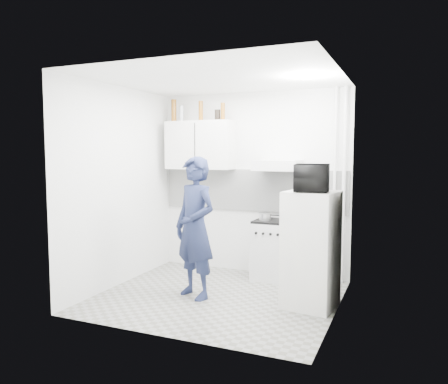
% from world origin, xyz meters
% --- Properties ---
extents(floor, '(2.80, 2.80, 0.00)m').
position_xyz_m(floor, '(0.00, 0.00, 0.00)').
color(floor, gray).
rests_on(floor, ground).
extents(ceiling, '(2.80, 2.80, 0.00)m').
position_xyz_m(ceiling, '(0.00, 0.00, 2.60)').
color(ceiling, white).
rests_on(ceiling, wall_back).
extents(wall_back, '(2.80, 0.00, 2.80)m').
position_xyz_m(wall_back, '(0.00, 1.25, 1.30)').
color(wall_back, silver).
rests_on(wall_back, floor).
extents(wall_left, '(0.00, 2.60, 2.60)m').
position_xyz_m(wall_left, '(-1.40, 0.00, 1.30)').
color(wall_left, silver).
rests_on(wall_left, floor).
extents(wall_right, '(0.00, 2.60, 2.60)m').
position_xyz_m(wall_right, '(1.40, 0.00, 1.30)').
color(wall_right, silver).
rests_on(wall_right, floor).
extents(person, '(0.73, 0.62, 1.70)m').
position_xyz_m(person, '(-0.25, -0.09, 0.85)').
color(person, '#1A2140').
rests_on(person, floor).
extents(stove, '(0.49, 0.49, 0.79)m').
position_xyz_m(stove, '(0.38, 1.00, 0.40)').
color(stove, silver).
rests_on(stove, floor).
extents(fridge, '(0.61, 0.61, 1.31)m').
position_xyz_m(fridge, '(1.10, 0.12, 0.66)').
color(fridge, white).
rests_on(fridge, floor).
extents(stove_top, '(0.47, 0.47, 0.03)m').
position_xyz_m(stove_top, '(0.38, 1.00, 0.81)').
color(stove_top, black).
rests_on(stove_top, stove).
extents(saucepan, '(0.16, 0.16, 0.09)m').
position_xyz_m(saucepan, '(0.28, 0.97, 0.87)').
color(saucepan, silver).
rests_on(saucepan, stove_top).
extents(microwave, '(0.60, 0.45, 0.30)m').
position_xyz_m(microwave, '(1.10, 0.12, 1.47)').
color(microwave, black).
rests_on(microwave, fridge).
extents(bottle_a, '(0.08, 0.08, 0.33)m').
position_xyz_m(bottle_a, '(-1.19, 1.07, 2.37)').
color(bottle_a, brown).
rests_on(bottle_a, upper_cabinet).
extents(bottle_b, '(0.06, 0.06, 0.23)m').
position_xyz_m(bottle_b, '(-1.06, 1.07, 2.32)').
color(bottle_b, '#B2B7BC').
rests_on(bottle_b, upper_cabinet).
extents(bottle_d, '(0.07, 0.07, 0.29)m').
position_xyz_m(bottle_d, '(-0.74, 1.07, 2.34)').
color(bottle_d, brown).
rests_on(bottle_d, upper_cabinet).
extents(canister_b, '(0.08, 0.08, 0.15)m').
position_xyz_m(canister_b, '(-0.47, 1.07, 2.28)').
color(canister_b, black).
rests_on(canister_b, upper_cabinet).
extents(bottle_e, '(0.06, 0.06, 0.25)m').
position_xyz_m(bottle_e, '(-0.39, 1.07, 2.32)').
color(bottle_e, brown).
rests_on(bottle_e, upper_cabinet).
extents(upper_cabinet, '(1.00, 0.35, 0.70)m').
position_xyz_m(upper_cabinet, '(-0.75, 1.07, 1.85)').
color(upper_cabinet, white).
rests_on(upper_cabinet, wall_back).
extents(range_hood, '(0.60, 0.50, 0.14)m').
position_xyz_m(range_hood, '(0.45, 1.00, 1.57)').
color(range_hood, silver).
rests_on(range_hood, wall_back).
extents(backsplash, '(2.74, 0.03, 0.60)m').
position_xyz_m(backsplash, '(0.00, 1.24, 1.20)').
color(backsplash, white).
rests_on(backsplash, wall_back).
extents(pipe_a, '(0.05, 0.05, 2.60)m').
position_xyz_m(pipe_a, '(1.30, 1.17, 1.30)').
color(pipe_a, silver).
rests_on(pipe_a, floor).
extents(pipe_b, '(0.04, 0.04, 2.60)m').
position_xyz_m(pipe_b, '(1.18, 1.17, 1.30)').
color(pipe_b, silver).
rests_on(pipe_b, floor).
extents(ceiling_spot_fixture, '(0.10, 0.10, 0.02)m').
position_xyz_m(ceiling_spot_fixture, '(1.00, 0.20, 2.57)').
color(ceiling_spot_fixture, white).
rests_on(ceiling_spot_fixture, ceiling).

